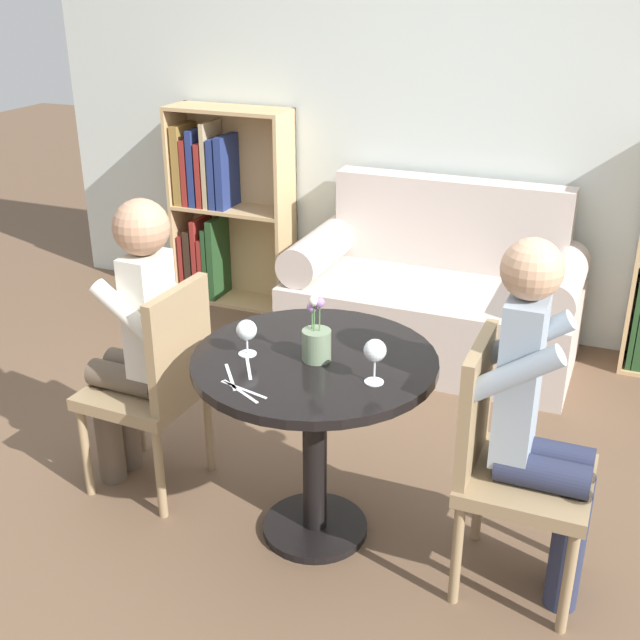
{
  "coord_description": "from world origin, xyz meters",
  "views": [
    {
      "loc": [
        0.96,
        -2.29,
        1.99
      ],
      "look_at": [
        0.0,
        0.05,
        0.86
      ],
      "focal_mm": 45.0,
      "sensor_mm": 36.0,
      "label": 1
    }
  ],
  "objects": [
    {
      "name": "round_table",
      "position": [
        0.0,
        0.0,
        0.58
      ],
      "size": [
        0.86,
        0.86,
        0.74
      ],
      "color": "black",
      "rests_on": "ground_plane"
    },
    {
      "name": "ground_plane",
      "position": [
        0.0,
        0.0,
        0.0
      ],
      "size": [
        16.0,
        16.0,
        0.0
      ],
      "primitive_type": "plane",
      "color": "brown"
    },
    {
      "name": "fork_left_setting",
      "position": [
        -0.2,
        -0.24,
        0.74
      ],
      "size": [
        0.12,
        0.16,
        0.0
      ],
      "color": "silver",
      "rests_on": "round_table"
    },
    {
      "name": "knife_right_setting",
      "position": [
        -0.18,
        -0.15,
        0.74
      ],
      "size": [
        0.11,
        0.17,
        0.0
      ],
      "color": "silver",
      "rests_on": "round_table"
    },
    {
      "name": "person_right",
      "position": [
        0.77,
        0.01,
        0.66
      ],
      "size": [
        0.42,
        0.34,
        1.26
      ],
      "rotation": [
        0.0,
        0.0,
        1.57
      ],
      "color": "#282D47",
      "rests_on": "ground_plane"
    },
    {
      "name": "wine_glass_right",
      "position": [
        0.25,
        -0.1,
        0.85
      ],
      "size": [
        0.07,
        0.07,
        0.15
      ],
      "color": "white",
      "rests_on": "round_table"
    },
    {
      "name": "back_wall",
      "position": [
        0.0,
        2.12,
        1.35
      ],
      "size": [
        5.2,
        0.05,
        2.7
      ],
      "color": "silver",
      "rests_on": "ground_plane"
    },
    {
      "name": "couch",
      "position": [
        0.0,
        1.7,
        0.31
      ],
      "size": [
        1.53,
        0.8,
        0.92
      ],
      "color": "beige",
      "rests_on": "ground_plane"
    },
    {
      "name": "wine_glass_left",
      "position": [
        -0.23,
        -0.07,
        0.83
      ],
      "size": [
        0.07,
        0.07,
        0.13
      ],
      "color": "white",
      "rests_on": "round_table"
    },
    {
      "name": "chair_right",
      "position": [
        0.68,
        0.01,
        0.49
      ],
      "size": [
        0.42,
        0.42,
        0.9
      ],
      "rotation": [
        0.0,
        0.0,
        1.57
      ],
      "color": "#937A56",
      "rests_on": "ground_plane"
    },
    {
      "name": "bookshelf_left",
      "position": [
        -1.46,
        1.96,
        0.6
      ],
      "size": [
        0.76,
        0.28,
        1.22
      ],
      "color": "tan",
      "rests_on": "ground_plane"
    },
    {
      "name": "fork_right_setting",
      "position": [
        -0.12,
        -0.3,
        0.74
      ],
      "size": [
        0.19,
        0.06,
        0.0
      ],
      "color": "silver",
      "rests_on": "round_table"
    },
    {
      "name": "chair_left",
      "position": [
        -0.68,
        0.04,
        0.49
      ],
      "size": [
        0.44,
        0.44,
        0.9
      ],
      "rotation": [
        0.0,
        0.0,
        -1.61
      ],
      "color": "#937A56",
      "rests_on": "ground_plane"
    },
    {
      "name": "flower_vase",
      "position": [
        0.01,
        -0.01,
        0.82
      ],
      "size": [
        0.1,
        0.1,
        0.24
      ],
      "color": "gray",
      "rests_on": "round_table"
    },
    {
      "name": "person_left",
      "position": [
        -0.77,
        0.04,
        0.66
      ],
      "size": [
        0.43,
        0.35,
        1.22
      ],
      "rotation": [
        0.0,
        0.0,
        -1.61
      ],
      "color": "brown",
      "rests_on": "ground_plane"
    },
    {
      "name": "knife_left_setting",
      "position": [
        -0.12,
        -0.32,
        0.74
      ],
      "size": [
        0.17,
        0.1,
        0.0
      ],
      "color": "silver",
      "rests_on": "round_table"
    }
  ]
}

